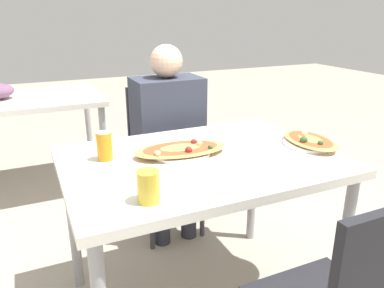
% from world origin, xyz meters
% --- Properties ---
extents(dining_table, '(1.19, 0.84, 0.78)m').
position_xyz_m(dining_table, '(0.00, 0.00, 0.70)').
color(dining_table, silver).
rests_on(dining_table, ground_plane).
extents(chair_far_seated, '(0.40, 0.40, 0.94)m').
position_xyz_m(chair_far_seated, '(0.09, 0.76, 0.53)').
color(chair_far_seated, black).
rests_on(chair_far_seated, ground_plane).
extents(person_seated, '(0.40, 0.29, 1.21)m').
position_xyz_m(person_seated, '(0.09, 0.64, 0.72)').
color(person_seated, '#2D2D38').
rests_on(person_seated, ground_plane).
extents(pizza_main, '(0.44, 0.26, 0.06)m').
position_xyz_m(pizza_main, '(-0.06, 0.07, 0.80)').
color(pizza_main, white).
rests_on(pizza_main, dining_table).
extents(soda_can, '(0.07, 0.07, 0.12)m').
position_xyz_m(soda_can, '(-0.39, 0.15, 0.84)').
color(soda_can, orange).
rests_on(soda_can, dining_table).
extents(drink_glass, '(0.08, 0.08, 0.11)m').
position_xyz_m(drink_glass, '(-0.34, -0.29, 0.83)').
color(drink_glass, gold).
rests_on(drink_glass, dining_table).
extents(pizza_second, '(0.25, 0.35, 0.06)m').
position_xyz_m(pizza_second, '(0.55, -0.07, 0.79)').
color(pizza_second, white).
rests_on(pizza_second, dining_table).
extents(background_table, '(1.10, 0.80, 0.90)m').
position_xyz_m(background_table, '(-0.71, 1.67, 0.71)').
color(background_table, silver).
rests_on(background_table, ground_plane).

